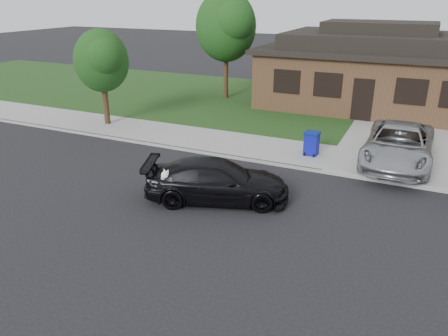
% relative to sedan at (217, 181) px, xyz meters
% --- Properties ---
extents(ground, '(120.00, 120.00, 0.00)m').
position_rel_sedan_xyz_m(ground, '(-1.20, 0.18, -0.67)').
color(ground, black).
rests_on(ground, ground).
extents(sidewalk, '(60.00, 3.00, 0.12)m').
position_rel_sedan_xyz_m(sidewalk, '(-1.20, 5.18, -0.61)').
color(sidewalk, gray).
rests_on(sidewalk, ground).
extents(curb, '(60.00, 0.12, 0.12)m').
position_rel_sedan_xyz_m(curb, '(-1.20, 3.68, -0.61)').
color(curb, gray).
rests_on(curb, ground).
extents(lawn, '(60.00, 13.00, 0.13)m').
position_rel_sedan_xyz_m(lawn, '(-1.20, 13.18, -0.60)').
color(lawn, '#193814').
rests_on(lawn, ground).
extents(driveway, '(4.50, 13.00, 0.14)m').
position_rel_sedan_xyz_m(driveway, '(4.80, 10.18, -0.60)').
color(driveway, gray).
rests_on(driveway, ground).
extents(sedan, '(4.95, 3.33, 1.33)m').
position_rel_sedan_xyz_m(sedan, '(0.00, 0.00, 0.00)').
color(sedan, black).
rests_on(sedan, ground).
extents(minivan, '(2.43, 5.26, 1.46)m').
position_rel_sedan_xyz_m(minivan, '(5.00, 5.54, 0.20)').
color(minivan, '#9EA0A5').
rests_on(minivan, driveway).
extents(recycling_bin, '(0.59, 0.63, 0.95)m').
position_rel_sedan_xyz_m(recycling_bin, '(1.77, 5.16, -0.06)').
color(recycling_bin, '#0D1194').
rests_on(recycling_bin, sidewalk).
extents(house, '(12.60, 8.60, 4.65)m').
position_rel_sedan_xyz_m(house, '(2.80, 15.18, 1.47)').
color(house, '#422B1C').
rests_on(house, ground).
extents(tree_0, '(3.78, 3.60, 6.34)m').
position_rel_sedan_xyz_m(tree_0, '(-5.53, 13.06, 3.81)').
color(tree_0, '#332114').
rests_on(tree_0, ground).
extents(tree_2, '(2.73, 2.60, 4.59)m').
position_rel_sedan_xyz_m(tree_2, '(-8.58, 5.29, 2.60)').
color(tree_2, '#332114').
rests_on(tree_2, ground).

